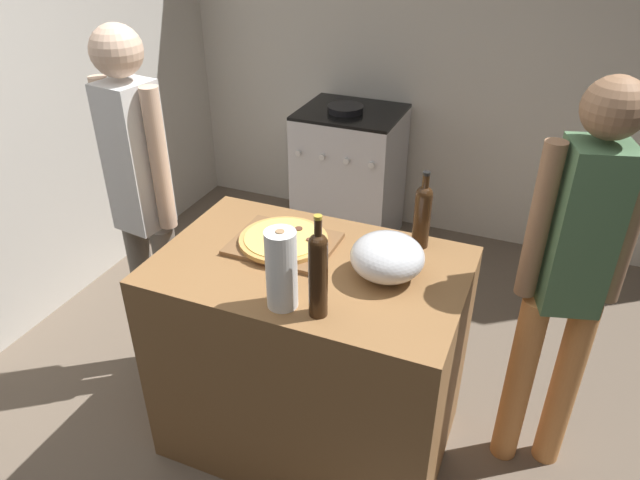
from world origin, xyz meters
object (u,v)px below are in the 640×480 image
object	(u,v)px
person_in_stripes	(142,197)
pizza	(284,239)
stove	(349,176)
paper_towel_roll	(281,270)
mixing_bowl	(387,257)
wine_bottle_clear	(422,213)
person_in_red	(571,273)
wine_bottle_amber	(318,272)

from	to	relation	value
person_in_stripes	pizza	bearing A→B (deg)	-3.18
person_in_stripes	stove	bearing A→B (deg)	76.72
pizza	paper_towel_roll	world-z (taller)	paper_towel_roll
mixing_bowl	stove	distance (m)	1.96
wine_bottle_clear	person_in_red	distance (m)	0.58
stove	wine_bottle_amber	bearing A→B (deg)	-73.03
paper_towel_roll	person_in_red	bearing A→B (deg)	30.38
paper_towel_roll	person_in_stripes	size ratio (longest dim) A/B	0.17
wine_bottle_amber	stove	size ratio (longest dim) A/B	0.39
paper_towel_roll	wine_bottle_amber	size ratio (longest dim) A/B	0.78
mixing_bowl	person_in_stripes	bearing A→B (deg)	175.65
mixing_bowl	person_in_stripes	xyz separation A→B (m)	(-1.15, 0.09, -0.02)
stove	person_in_red	size ratio (longest dim) A/B	0.58
person_in_stripes	person_in_red	xyz separation A→B (m)	(1.77, 0.14, -0.03)
wine_bottle_amber	stove	world-z (taller)	wine_bottle_amber
mixing_bowl	wine_bottle_amber	xyz separation A→B (m)	(-0.14, -0.30, 0.09)
paper_towel_roll	person_in_red	distance (m)	1.05
mixing_bowl	person_in_red	world-z (taller)	person_in_red
pizza	stove	size ratio (longest dim) A/B	0.36
mixing_bowl	person_in_stripes	world-z (taller)	person_in_stripes
paper_towel_roll	mixing_bowl	bearing A→B (deg)	47.46
pizza	mixing_bowl	distance (m)	0.45
mixing_bowl	wine_bottle_amber	world-z (taller)	wine_bottle_amber
paper_towel_roll	stove	size ratio (longest dim) A/B	0.30
wine_bottle_amber	stove	bearing A→B (deg)	106.97
person_in_red	wine_bottle_clear	bearing A→B (deg)	176.55
wine_bottle_clear	stove	world-z (taller)	wine_bottle_clear
mixing_bowl	person_in_red	size ratio (longest dim) A/B	0.16
stove	person_in_red	xyz separation A→B (m)	(1.38, -1.49, 0.50)
pizza	stove	bearing A→B (deg)	100.88
wine_bottle_clear	person_in_red	size ratio (longest dim) A/B	0.19
wine_bottle_amber	stove	xyz separation A→B (m)	(-0.62, 2.02, -0.63)
mixing_bowl	paper_towel_roll	distance (m)	0.41
mixing_bowl	wine_bottle_clear	bearing A→B (deg)	77.25
mixing_bowl	wine_bottle_amber	size ratio (longest dim) A/B	0.72
pizza	stove	world-z (taller)	pizza
pizza	person_in_red	xyz separation A→B (m)	(1.06, 0.18, 0.00)
mixing_bowl	wine_bottle_clear	size ratio (longest dim) A/B	0.85
pizza	person_in_stripes	size ratio (longest dim) A/B	0.21
pizza	wine_bottle_clear	xyz separation A→B (m)	(0.50, 0.21, 0.11)
wine_bottle_clear	person_in_red	xyz separation A→B (m)	(0.56, -0.03, -0.11)
wine_bottle_amber	person_in_stripes	bearing A→B (deg)	158.81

